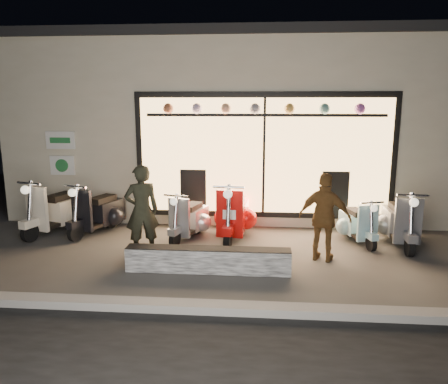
# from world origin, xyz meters

# --- Properties ---
(ground) EXTENTS (40.00, 40.00, 0.00)m
(ground) POSITION_xyz_m (0.00, 0.00, 0.00)
(ground) COLOR #383533
(ground) RESTS_ON ground
(kerb) EXTENTS (40.00, 0.25, 0.12)m
(kerb) POSITION_xyz_m (0.00, -2.00, 0.06)
(kerb) COLOR slate
(kerb) RESTS_ON ground
(shop_building) EXTENTS (10.20, 6.23, 4.20)m
(shop_building) POSITION_xyz_m (0.00, 4.98, 2.10)
(shop_building) COLOR beige
(shop_building) RESTS_ON ground
(graffiti_barrier) EXTENTS (2.62, 0.28, 0.40)m
(graffiti_barrier) POSITION_xyz_m (-0.08, -0.65, 0.20)
(graffiti_barrier) COLOR black
(graffiti_barrier) RESTS_ON ground
(scooter_silver) EXTENTS (0.68, 1.33, 0.95)m
(scooter_silver) POSITION_xyz_m (-0.64, 1.16, 0.38)
(scooter_silver) COLOR black
(scooter_silver) RESTS_ON ground
(scooter_red) EXTENTS (0.58, 1.59, 1.13)m
(scooter_red) POSITION_xyz_m (0.22, 1.26, 0.46)
(scooter_red) COLOR black
(scooter_red) RESTS_ON ground
(scooter_black) EXTENTS (0.81, 1.45, 1.05)m
(scooter_black) POSITION_xyz_m (-2.57, 1.39, 0.42)
(scooter_black) COLOR black
(scooter_black) RESTS_ON ground
(scooter_cream) EXTENTS (0.83, 1.56, 1.12)m
(scooter_cream) POSITION_xyz_m (-3.44, 1.34, 0.45)
(scooter_cream) COLOR black
(scooter_cream) RESTS_ON ground
(scooter_blue) EXTENTS (0.58, 1.22, 0.87)m
(scooter_blue) POSITION_xyz_m (2.61, 1.19, 0.35)
(scooter_blue) COLOR black
(scooter_blue) RESTS_ON ground
(scooter_grey) EXTENTS (0.50, 1.47, 1.06)m
(scooter_grey) POSITION_xyz_m (3.40, 1.12, 0.42)
(scooter_grey) COLOR black
(scooter_grey) RESTS_ON ground
(man) EXTENTS (0.69, 0.59, 1.62)m
(man) POSITION_xyz_m (-1.33, 0.07, 0.81)
(man) COLOR black
(man) RESTS_ON ground
(woman) EXTENTS (0.96, 0.66, 1.52)m
(woman) POSITION_xyz_m (1.82, 0.03, 0.76)
(woman) COLOR brown
(woman) RESTS_ON ground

